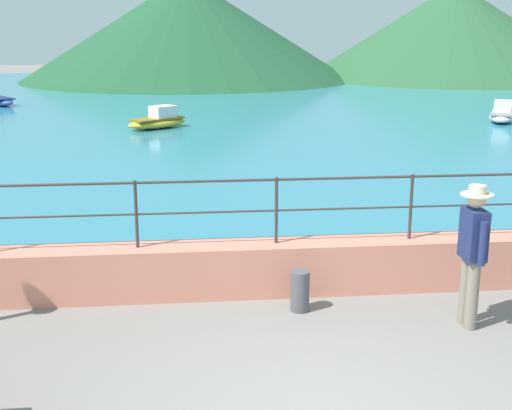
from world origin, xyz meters
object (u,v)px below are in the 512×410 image
Objects in this scene: person_walking at (473,249)px; boat_1 at (158,120)px; bollard at (300,291)px; boat_2 at (502,114)px.

boat_1 is at bearing 104.39° from person_walking.
bollard is at bearing 161.22° from person_walking.
boat_1 is (-2.31, 15.92, 0.06)m from bollard.
bollard is (-1.94, 0.66, -0.71)m from person_walking.
boat_1 is at bearing -178.30° from boat_2.
bollard is 0.22× the size of boat_2.
boat_2 is at bearing 63.67° from person_walking.
bollard is at bearing -81.73° from boat_1.
person_walking is 0.73× the size of boat_1.
person_walking is at bearing -18.78° from bollard.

